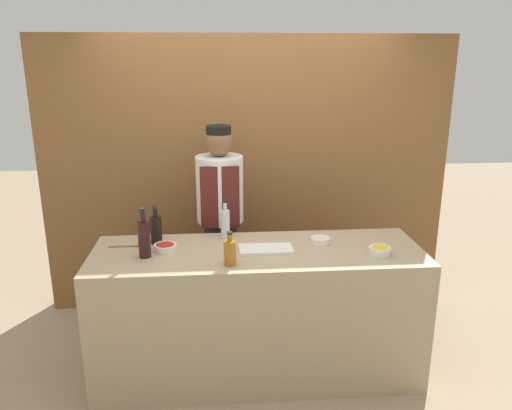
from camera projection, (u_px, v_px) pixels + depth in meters
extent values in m
plane|color=tan|center=(258.00, 369.00, 3.68)|extent=(14.00, 14.00, 0.00)
cube|color=brown|center=(247.00, 175.00, 4.44)|extent=(3.55, 0.18, 2.40)
cube|color=tan|center=(258.00, 312.00, 3.55)|extent=(2.27, 0.74, 0.94)
cylinder|color=white|center=(380.00, 251.00, 3.33)|extent=(0.15, 0.15, 0.05)
cylinder|color=yellow|center=(380.00, 248.00, 3.32)|extent=(0.12, 0.12, 0.02)
cylinder|color=white|center=(165.00, 248.00, 3.40)|extent=(0.15, 0.15, 0.05)
cylinder|color=red|center=(165.00, 245.00, 3.39)|extent=(0.13, 0.13, 0.01)
cylinder|color=white|center=(320.00, 240.00, 3.53)|extent=(0.14, 0.14, 0.05)
cylinder|color=silver|center=(320.00, 238.00, 3.53)|extent=(0.11, 0.11, 0.01)
cube|color=white|center=(266.00, 249.00, 3.41)|extent=(0.37, 0.19, 0.02)
cylinder|color=silver|center=(225.00, 224.00, 3.63)|extent=(0.07, 0.07, 0.20)
cylinder|color=silver|center=(225.00, 207.00, 3.59)|extent=(0.03, 0.03, 0.06)
cylinder|color=black|center=(225.00, 201.00, 3.58)|extent=(0.03, 0.03, 0.02)
cylinder|color=#9E661E|center=(230.00, 253.00, 3.15)|extent=(0.08, 0.08, 0.16)
cylinder|color=#9E661E|center=(230.00, 238.00, 3.12)|extent=(0.03, 0.03, 0.05)
cylinder|color=black|center=(230.00, 233.00, 3.11)|extent=(0.04, 0.04, 0.01)
cylinder|color=black|center=(156.00, 230.00, 3.52)|extent=(0.08, 0.08, 0.19)
cylinder|color=black|center=(155.00, 213.00, 3.48)|extent=(0.03, 0.03, 0.06)
cylinder|color=black|center=(155.00, 208.00, 3.47)|extent=(0.04, 0.04, 0.02)
cylinder|color=black|center=(144.00, 240.00, 3.27)|extent=(0.08, 0.08, 0.24)
cylinder|color=black|center=(143.00, 217.00, 3.22)|extent=(0.03, 0.03, 0.07)
cylinder|color=black|center=(142.00, 210.00, 3.21)|extent=(0.04, 0.04, 0.02)
cylinder|color=#B2844C|center=(124.00, 246.00, 3.47)|extent=(0.21, 0.02, 0.02)
ellipsoid|color=#B2844C|center=(142.00, 244.00, 3.48)|extent=(0.06, 0.04, 0.02)
cylinder|color=#28282D|center=(222.00, 274.00, 4.18)|extent=(0.27, 0.27, 0.94)
cylinder|color=white|center=(220.00, 189.00, 3.97)|extent=(0.37, 0.37, 0.53)
cube|color=#561E19|center=(220.00, 198.00, 3.81)|extent=(0.30, 0.02, 0.49)
sphere|color=brown|center=(219.00, 142.00, 3.86)|extent=(0.23, 0.23, 0.23)
cylinder|color=black|center=(218.00, 131.00, 3.84)|extent=(0.19, 0.19, 0.08)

